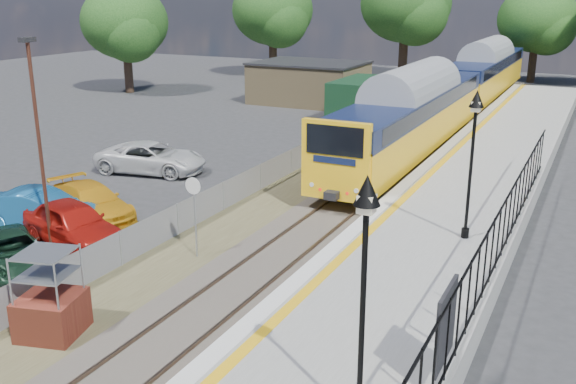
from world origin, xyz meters
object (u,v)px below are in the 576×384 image
Objects in this scene: victorian_lamp_north at (474,131)px; car_white at (152,158)px; speed_sign at (194,204)px; carpark_lamp at (38,133)px; car_green at (11,252)px; car_blue at (40,209)px; car_yellow at (92,202)px; victorian_lamp_south at (365,246)px; train at (457,88)px; brick_plinth at (50,296)px; car_red at (73,223)px.

victorian_lamp_north is 0.89× the size of car_white.
speed_sign is 5.44m from carpark_lamp.
speed_sign is (-7.80, -3.38, -2.45)m from victorian_lamp_north.
car_blue is at bearing 57.25° from car_green.
speed_sign is 0.61× the size of car_yellow.
car_green is at bearing -161.16° from car_blue.
victorian_lamp_south and victorian_lamp_north have the same top height.
victorian_lamp_south is at bearing -142.91° from car_white.
car_blue is 7.96m from car_white.
train reaches higher than car_yellow.
car_yellow is at bearing 107.67° from carpark_lamp.
victorian_lamp_north reaches higher than car_yellow.
car_yellow is at bearing -172.67° from car_white.
victorian_lamp_north is at bearing 47.71° from brick_plinth.
car_red is (-12.40, 5.78, -3.55)m from victorian_lamp_south.
carpark_lamp is 3.95m from car_blue.
train is 27.74m from car_blue.
car_white reaches higher than car_blue.
victorian_lamp_south is at bearing -21.72° from carpark_lamp.
brick_plinth is at bearing -43.57° from carpark_lamp.
carpark_lamp is 1.59× the size of car_blue.
victorian_lamp_south is 1.10× the size of car_green.
brick_plinth is 6.64m from carpark_lamp.
car_white is at bearing -119.27° from train.
victorian_lamp_north is 0.11× the size of train.
train reaches higher than brick_plinth.
train is 17.85× the size of brick_plinth.
speed_sign is at bearing 85.69° from brick_plinth.
car_green is at bearing -169.07° from car_red.
brick_plinth is (-2.93, -31.61, -1.24)m from train.
train is at bearing 84.71° from brick_plinth.
brick_plinth is (-8.23, -9.05, -3.20)m from victorian_lamp_north.
car_red is 2.66m from car_yellow.
car_green is at bearing -145.09° from speed_sign.
victorian_lamp_south reaches higher than car_green.
victorian_lamp_north is at bearing -55.43° from car_red.
car_white is at bearing 164.57° from victorian_lamp_north.
car_yellow is 6.53m from car_white.
car_white is at bearing 39.25° from car_yellow.
brick_plinth is at bearing 173.54° from victorian_lamp_south.
car_blue is (-14.41, -3.58, -3.58)m from victorian_lamp_north.
carpark_lamp is 1.57× the size of car_red.
car_green is 0.96× the size of car_blue.
carpark_lamp reaches higher than car_green.
car_yellow is at bearing 37.49° from car_green.
victorian_lamp_south is 1.03× the size of car_yellow.
brick_plinth is 0.55× the size of car_green.
car_red is 9.14m from car_white.
car_blue is (-2.01, 3.07, 0.14)m from car_green.
carpark_lamp is (-7.27, -27.48, 1.61)m from train.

